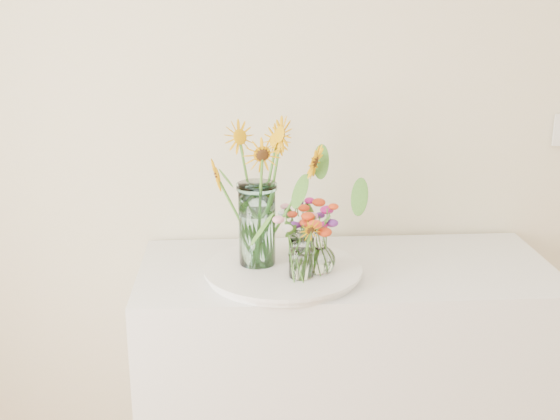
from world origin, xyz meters
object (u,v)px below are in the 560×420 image
at_px(small_vase_b, 320,251).
at_px(small_vase_c, 300,239).
at_px(tray, 283,272).
at_px(small_vase_a, 301,258).
at_px(mason_jar, 257,224).
at_px(counter, 343,383).

xyz_separation_m(small_vase_b, small_vase_c, (-0.05, 0.15, -0.01)).
relative_size(small_vase_b, small_vase_c, 1.20).
height_order(tray, small_vase_b, small_vase_b).
bearing_deg(small_vase_a, small_vase_b, 32.74).
bearing_deg(small_vase_b, small_vase_c, 108.37).
relative_size(tray, mason_jar, 1.76).
height_order(counter, small_vase_c, small_vase_c).
bearing_deg(small_vase_b, tray, 159.66).
xyz_separation_m(mason_jar, small_vase_b, (0.20, -0.08, -0.07)).
height_order(counter, mason_jar, mason_jar).
bearing_deg(tray, small_vase_c, 59.77).
xyz_separation_m(tray, small_vase_b, (0.11, -0.04, 0.09)).
distance_m(counter, mason_jar, 0.69).
bearing_deg(small_vase_c, small_vase_b, -71.63).
relative_size(counter, mason_jar, 5.00).
relative_size(mason_jar, small_vase_b, 1.89).
bearing_deg(counter, tray, -162.45).
height_order(small_vase_b, small_vase_c, small_vase_b).
bearing_deg(small_vase_a, counter, 42.00).
height_order(tray, mason_jar, mason_jar).
relative_size(tray, small_vase_a, 3.66).
bearing_deg(small_vase_c, tray, -120.23).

